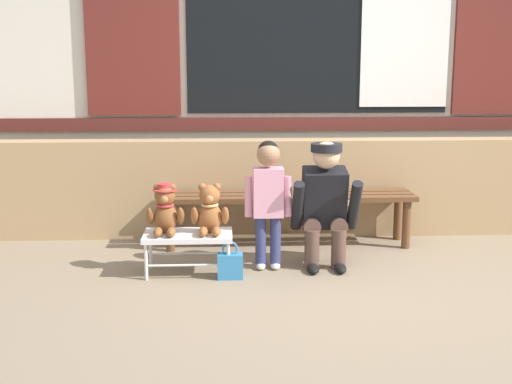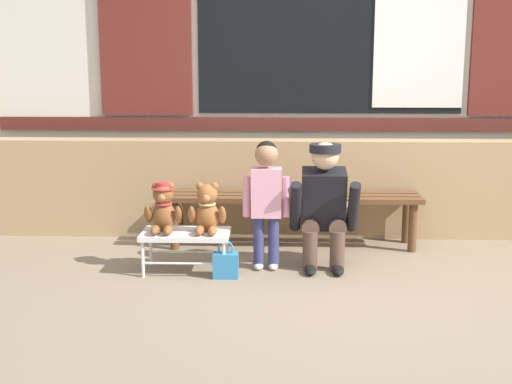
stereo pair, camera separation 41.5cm
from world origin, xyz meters
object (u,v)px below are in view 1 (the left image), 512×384
small_display_bench (188,238)px  wooden_bench_long (288,202)px  teddy_bear_plain (210,211)px  child_standing (268,191)px  adult_crouching (326,204)px  teddy_bear_with_hat (165,210)px  handbag_on_ground (230,265)px

small_display_bench → wooden_bench_long: bearing=42.5°
teddy_bear_plain → child_standing: (0.43, 0.08, 0.13)m
wooden_bench_long → adult_crouching: 0.64m
adult_crouching → teddy_bear_with_hat: bearing=-173.7°
child_standing → adult_crouching: child_standing is taller
child_standing → adult_crouching: size_ratio=1.01×
wooden_bench_long → small_display_bench: wooden_bench_long is taller
teddy_bear_with_hat → teddy_bear_plain: 0.32m
child_standing → adult_crouching: 0.45m
wooden_bench_long → teddy_bear_plain: teddy_bear_plain is taller
teddy_bear_plain → adult_crouching: size_ratio=0.38×
teddy_bear_with_hat → teddy_bear_plain: (0.32, -0.00, -0.01)m
teddy_bear_with_hat → handbag_on_ground: size_ratio=1.34×
teddy_bear_plain → child_standing: 0.45m
handbag_on_ground → teddy_bear_plain: bearing=136.1°
wooden_bench_long → child_standing: bearing=-107.8°
small_display_bench → handbag_on_ground: size_ratio=2.35×
adult_crouching → handbag_on_ground: bearing=-159.5°
small_display_bench → adult_crouching: 1.05m
small_display_bench → adult_crouching: size_ratio=0.67×
teddy_bear_with_hat → adult_crouching: 1.19m
small_display_bench → teddy_bear_plain: size_ratio=1.76×
small_display_bench → child_standing: size_ratio=0.67×
teddy_bear_plain → child_standing: child_standing is taller
teddy_bear_with_hat → handbag_on_ground: teddy_bear_with_hat is taller
teddy_bear_plain → handbag_on_ground: size_ratio=1.34×
wooden_bench_long → teddy_bear_with_hat: 1.20m
teddy_bear_with_hat → wooden_bench_long: bearing=37.2°
handbag_on_ground → teddy_bear_with_hat: bearing=163.4°
child_standing → wooden_bench_long: bearing=72.2°
wooden_bench_long → teddy_bear_with_hat: (-0.95, -0.72, 0.10)m
wooden_bench_long → teddy_bear_plain: size_ratio=5.78×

